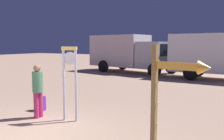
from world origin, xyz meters
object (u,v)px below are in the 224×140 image
at_px(standing_clock, 70,76).
at_px(box_truck_near, 128,52).
at_px(arrow_sign, 173,84).
at_px(backpack, 41,103).
at_px(person_near_clock, 38,88).

relative_size(standing_clock, box_truck_near, 0.30).
distance_m(standing_clock, box_truck_near, 12.28).
height_order(standing_clock, arrow_sign, arrow_sign).
relative_size(standing_clock, backpack, 4.38).
bearing_deg(standing_clock, box_truck_near, 107.33).
bearing_deg(backpack, standing_clock, -13.99).
height_order(backpack, box_truck_near, box_truck_near).
bearing_deg(person_near_clock, arrow_sign, -7.05).
bearing_deg(standing_clock, arrow_sign, -13.43).
distance_m(arrow_sign, person_near_clock, 4.11).
bearing_deg(person_near_clock, box_truck_near, 102.54).
height_order(person_near_clock, box_truck_near, box_truck_near).
distance_m(person_near_clock, backpack, 1.02).
distance_m(standing_clock, backpack, 1.87).
relative_size(arrow_sign, person_near_clock, 1.37).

